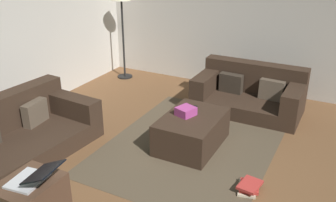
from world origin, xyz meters
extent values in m
plane|color=brown|center=(0.00, 0.00, 0.00)|extent=(6.40, 6.40, 0.00)
cube|color=beige|center=(3.14, 0.00, 1.30)|extent=(0.12, 6.40, 2.60)
cube|color=#332319|center=(-0.34, 2.15, 0.12)|extent=(1.90, 1.10, 0.24)
cube|color=#332319|center=(0.45, 2.09, 0.37)|extent=(0.31, 0.98, 0.27)
cube|color=brown|center=(0.04, 2.29, 0.39)|extent=(0.37, 0.16, 0.30)
cube|color=#332319|center=(2.15, 0.10, 0.11)|extent=(0.88, 1.58, 0.22)
cube|color=#332319|center=(2.47, 0.10, 0.46)|extent=(0.24, 1.58, 0.47)
cube|color=#332319|center=(2.15, -0.57, 0.37)|extent=(0.88, 0.24, 0.29)
cube|color=#332319|center=(2.15, 0.77, 0.37)|extent=(0.88, 0.24, 0.29)
cube|color=brown|center=(2.27, -0.21, 0.37)|extent=(0.16, 0.37, 0.30)
cube|color=#372D24|center=(2.27, 0.42, 0.37)|extent=(0.15, 0.37, 0.31)
cube|color=#332319|center=(0.82, 0.43, 0.20)|extent=(0.97, 0.67, 0.41)
cube|color=#B23F8C|center=(0.82, 0.52, 0.46)|extent=(0.27, 0.26, 0.10)
cube|color=black|center=(1.05, 0.55, 0.42)|extent=(0.13, 0.16, 0.02)
cube|color=silver|center=(-1.24, 1.04, 0.56)|extent=(0.34, 0.30, 0.02)
cube|color=black|center=(-1.21, 0.86, 0.69)|extent=(0.34, 0.28, 0.11)
cube|color=beige|center=(0.24, -0.47, 0.01)|extent=(0.33, 0.25, 0.03)
cube|color=#B7332D|center=(0.25, -0.49, 0.05)|extent=(0.28, 0.24, 0.04)
cube|color=#B7332D|center=(0.23, -0.49, 0.08)|extent=(0.29, 0.23, 0.03)
cylinder|color=black|center=(2.60, 2.63, 0.01)|extent=(0.28, 0.28, 0.02)
cylinder|color=black|center=(2.60, 2.63, 0.72)|extent=(0.04, 0.04, 1.44)
cube|color=#4E4130|center=(0.82, 0.43, 0.00)|extent=(2.60, 2.00, 0.01)
camera|label=1|loc=(-3.02, -1.21, 2.42)|focal=39.89mm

